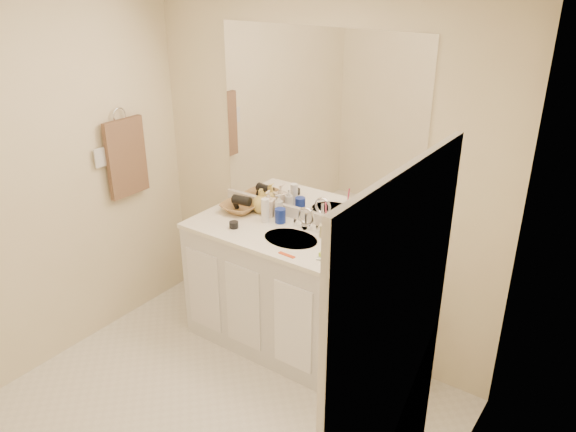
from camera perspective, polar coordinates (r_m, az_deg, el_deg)
The scene contains 27 objects.
wall_back at distance 3.71m, azimuth 2.90°, elevation 3.80°, with size 2.60×0.02×2.40m, color #F3E4BE.
wall_left at distance 3.78m, azimuth -25.48°, elevation 1.78°, with size 0.02×2.60×2.40m, color #F3E4BE.
wall_right at distance 2.16m, azimuth 13.78°, elevation -13.30°, with size 0.02×2.60×2.40m, color #F3E4BE.
vanity_cabinet at distance 3.85m, azimuth 0.43°, elevation -8.27°, with size 1.50×0.55×0.85m, color silver.
countertop at distance 3.63m, azimuth 0.46°, elevation -2.40°, with size 1.52×0.57×0.03m, color white.
backsplash at distance 3.80m, azimuth 2.69°, elevation -0.22°, with size 1.52×0.03×0.08m, color silver.
sink_basin at distance 3.61m, azimuth 0.27°, elevation -2.47°, with size 0.37×0.37×0.02m, color #B7AFA0.
faucet at distance 3.72m, azimuth 1.86°, elevation -0.53°, with size 0.02×0.02×0.11m, color silver.
mirror at distance 3.59m, azimuth 2.97°, elevation 9.16°, with size 1.48×0.01×1.20m, color white.
blue_mug at distance 3.81m, azimuth -0.79°, elevation 0.04°, with size 0.07×0.07×0.10m, color navy.
tan_cup at distance 3.62m, azimuth 3.70°, elevation -1.52°, with size 0.06×0.06×0.08m, color beige.
toothbrush at distance 3.57m, azimuth 3.88°, elevation 0.00°, with size 0.01×0.01×0.19m, color #EC3E69.
mouthwash_bottle at distance 3.41m, azimuth 6.62°, elevation -2.52°, with size 0.07×0.07×0.18m, color #0A7483.
clear_pump_bottle at distance 3.43m, azimuth 9.17°, elevation -2.35°, with size 0.07×0.07×0.19m, color white.
soap_dish at distance 3.37m, azimuth 3.83°, elevation -4.26°, with size 0.10×0.08×0.01m, color silver.
green_soap at distance 3.37m, azimuth 3.84°, elevation -3.98°, with size 0.07×0.05×0.02m, color #AED333.
orange_comb at distance 3.41m, azimuth -0.13°, elevation -3.97°, with size 0.12×0.02×0.00m, color #DE4517.
dark_jar at distance 3.76m, azimuth -5.53°, elevation -0.90°, with size 0.06×0.06×0.04m, color black.
extra_white_bottle at distance 3.81m, azimuth -2.32°, elevation 0.56°, with size 0.05×0.05×0.17m, color white.
soap_bottle_white at distance 3.87m, azimuth -0.93°, elevation 1.01°, with size 0.07×0.07×0.17m, color white.
soap_bottle_cream at distance 3.91m, azimuth -1.99°, elevation 1.31°, with size 0.08×0.08×0.18m, color #F4E0C7.
soap_bottle_yellow at distance 3.96m, azimuth -2.72°, elevation 1.57°, with size 0.14×0.14×0.17m, color #D9BA54.
wicker_basket at distance 4.00m, azimuth -4.92°, elevation 0.89°, with size 0.26×0.26×0.06m, color olive.
hair_dryer at distance 3.97m, azimuth -4.73°, elevation 1.60°, with size 0.07×0.07×0.13m, color black.
towel_ring at distance 4.06m, azimuth -16.77°, elevation 9.78°, with size 0.11×0.11×0.01m, color silver.
hand_towel at distance 4.12m, azimuth -16.10°, elevation 5.72°, with size 0.04×0.32×0.55m, color #4A3528.
switch_plate at distance 4.01m, azimuth -18.57°, elevation 5.65°, with size 0.01×0.09×0.13m, color silver.
Camera 1 is at (1.85, -1.64, 2.49)m, focal length 35.00 mm.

